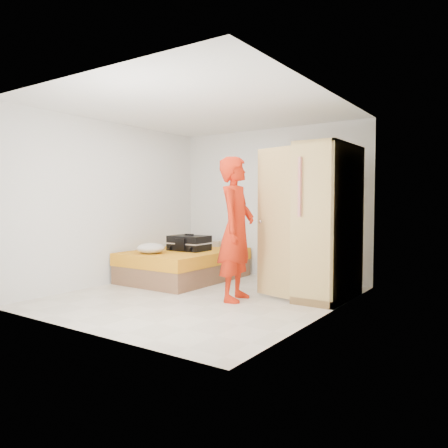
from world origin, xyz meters
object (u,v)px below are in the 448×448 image
Objects in this scene: suitcase at (189,243)px; wardrobe at (325,226)px; bed at (185,265)px; person at (236,229)px; round_cushion at (151,248)px.

wardrobe is at bearing -2.51° from suitcase.
bed is at bearing -156.15° from suitcase.
bed is at bearing 49.74° from person.
suitcase is (-2.43, 0.07, -0.37)m from wardrobe.
round_cushion is at bearing -103.45° from bed.
wardrobe is (2.50, -0.04, 0.75)m from bed.
suitcase is (0.07, 0.03, 0.37)m from bed.
wardrobe is 1.09× the size of person.
suitcase is 0.72m from round_cushion.
wardrobe is 3.19× the size of suitcase.
person is at bearing -30.01° from suitcase.
round_cushion is at bearing 72.01° from person.
round_cushion is at bearing -166.93° from wardrobe.
suitcase is at bearing 24.74° from bed.
bed is 1.89m from person.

